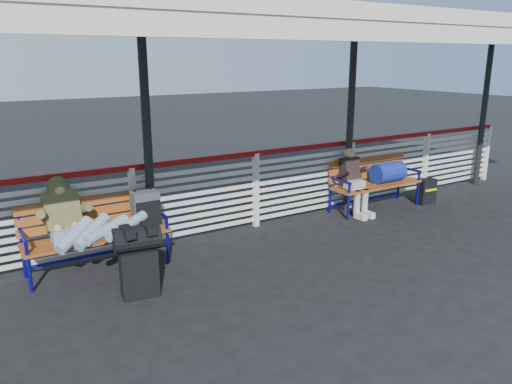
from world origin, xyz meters
TOP-DOWN VIEW (x-y plane):
  - ground at (0.00, 0.00)m, footprint 60.00×60.00m
  - fence at (0.00, 1.90)m, footprint 12.08×0.08m
  - canopy at (-0.00, 0.87)m, footprint 12.60×3.60m
  - luggage_stack at (-2.42, 0.52)m, footprint 0.54×0.35m
  - bench_left at (-2.40, 1.55)m, footprint 1.80×0.56m
  - bench_right at (2.47, 1.60)m, footprint 1.80×0.56m
  - traveler_man at (-2.77, 1.21)m, footprint 0.94×1.64m
  - companion_person at (1.78, 1.57)m, footprint 0.32×0.66m
  - suitcase_side at (3.38, 1.32)m, footprint 0.35×0.22m

SIDE VIEW (x-z plane):
  - ground at x=0.00m, z-range 0.00..0.00m
  - suitcase_side at x=3.38m, z-range 0.00..0.47m
  - luggage_stack at x=-2.42m, z-range 0.04..0.88m
  - companion_person at x=1.78m, z-range 0.02..1.17m
  - bench_right at x=2.47m, z-range 0.14..1.06m
  - bench_left at x=-2.40m, z-range 0.13..1.08m
  - fence at x=0.00m, z-range 0.04..1.28m
  - traveler_man at x=-2.77m, z-range 0.33..1.10m
  - canopy at x=0.00m, z-range 1.46..4.62m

